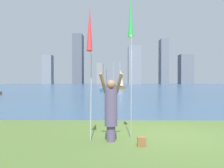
{
  "coord_description": "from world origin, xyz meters",
  "views": [
    {
      "loc": [
        -1.74,
        -6.78,
        1.66
      ],
      "look_at": [
        -1.92,
        8.33,
        1.44
      ],
      "focal_mm": 35.38,
      "sensor_mm": 36.0,
      "label": 1
    }
  ],
  "objects_px": {
    "bag": "(142,142)",
    "kite_flag_left": "(90,31)",
    "sailboat_5": "(107,90)",
    "kite_flag_right": "(131,21)",
    "person": "(111,108)",
    "sailboat_0": "(121,80)",
    "sailboat_4": "(113,86)"
  },
  "relations": [
    {
      "from": "bag",
      "to": "kite_flag_left",
      "type": "bearing_deg",
      "value": 165.64
    },
    {
      "from": "kite_flag_left",
      "to": "sailboat_5",
      "type": "bearing_deg",
      "value": 91.16
    },
    {
      "from": "kite_flag_right",
      "to": "sailboat_5",
      "type": "height_order",
      "value": "kite_flag_right"
    },
    {
      "from": "person",
      "to": "sailboat_0",
      "type": "distance_m",
      "value": 40.47
    },
    {
      "from": "sailboat_4",
      "to": "kite_flag_right",
      "type": "bearing_deg",
      "value": -89.05
    },
    {
      "from": "person",
      "to": "kite_flag_right",
      "type": "xyz_separation_m",
      "value": [
        0.57,
        0.4,
        2.48
      ]
    },
    {
      "from": "person",
      "to": "kite_flag_right",
      "type": "bearing_deg",
      "value": 31.45
    },
    {
      "from": "kite_flag_right",
      "to": "person",
      "type": "bearing_deg",
      "value": -144.84
    },
    {
      "from": "person",
      "to": "sailboat_5",
      "type": "distance_m",
      "value": 27.65
    },
    {
      "from": "person",
      "to": "kite_flag_left",
      "type": "relative_size",
      "value": 0.51
    },
    {
      "from": "person",
      "to": "kite_flag_left",
      "type": "bearing_deg",
      "value": -171.58
    },
    {
      "from": "kite_flag_right",
      "to": "sailboat_0",
      "type": "distance_m",
      "value": 40.07
    },
    {
      "from": "bag",
      "to": "sailboat_4",
      "type": "xyz_separation_m",
      "value": [
        -0.98,
        46.77,
        0.25
      ]
    },
    {
      "from": "kite_flag_right",
      "to": "bag",
      "type": "bearing_deg",
      "value": -75.99
    },
    {
      "from": "sailboat_0",
      "to": "sailboat_5",
      "type": "height_order",
      "value": "sailboat_0"
    },
    {
      "from": "bag",
      "to": "sailboat_4",
      "type": "distance_m",
      "value": 46.78
    },
    {
      "from": "person",
      "to": "sailboat_4",
      "type": "distance_m",
      "value": 46.31
    },
    {
      "from": "sailboat_5",
      "to": "bag",
      "type": "bearing_deg",
      "value": -86.11
    },
    {
      "from": "kite_flag_right",
      "to": "bag",
      "type": "relative_size",
      "value": 17.19
    },
    {
      "from": "sailboat_5",
      "to": "kite_flag_left",
      "type": "bearing_deg",
      "value": -88.84
    },
    {
      "from": "kite_flag_left",
      "to": "sailboat_0",
      "type": "bearing_deg",
      "value": 87.3
    },
    {
      "from": "sailboat_4",
      "to": "sailboat_5",
      "type": "distance_m",
      "value": 18.71
    },
    {
      "from": "person",
      "to": "kite_flag_left",
      "type": "xyz_separation_m",
      "value": [
        -0.57,
        -0.12,
        2.06
      ]
    },
    {
      "from": "kite_flag_right",
      "to": "sailboat_4",
      "type": "xyz_separation_m",
      "value": [
        -0.77,
        45.9,
        -3.03
      ]
    },
    {
      "from": "kite_flag_left",
      "to": "kite_flag_right",
      "type": "xyz_separation_m",
      "value": [
        1.13,
        0.52,
        0.42
      ]
    },
    {
      "from": "bag",
      "to": "sailboat_4",
      "type": "height_order",
      "value": "sailboat_4"
    },
    {
      "from": "kite_flag_right",
      "to": "sailboat_5",
      "type": "xyz_separation_m",
      "value": [
        -1.69,
        27.22,
        -3.16
      ]
    },
    {
      "from": "sailboat_0",
      "to": "sailboat_5",
      "type": "xyz_separation_m",
      "value": [
        -2.48,
        -12.81,
        -1.61
      ]
    },
    {
      "from": "kite_flag_left",
      "to": "bag",
      "type": "relative_size",
      "value": 15.41
    },
    {
      "from": "person",
      "to": "bag",
      "type": "xyz_separation_m",
      "value": [
        0.78,
        -0.47,
        -0.8
      ]
    },
    {
      "from": "bag",
      "to": "sailboat_4",
      "type": "relative_size",
      "value": 0.04
    },
    {
      "from": "kite_flag_left",
      "to": "sailboat_0",
      "type": "distance_m",
      "value": 40.62
    }
  ]
}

